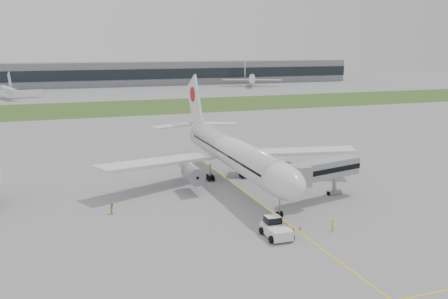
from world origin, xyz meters
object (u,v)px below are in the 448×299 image
object	(u,v)px
pushback_tug	(275,228)
ground_crew_near	(332,225)
airliner	(231,151)
jet_bridge	(322,170)

from	to	relation	value
pushback_tug	ground_crew_near	distance (m)	7.90
airliner	pushback_tug	distance (m)	26.77
airliner	pushback_tug	size ratio (longest dim) A/B	11.39
airliner	jet_bridge	size ratio (longest dim) A/B	4.04
jet_bridge	pushback_tug	bearing A→B (deg)	-152.41
pushback_tug	ground_crew_near	bearing A→B (deg)	-4.92
jet_bridge	airliner	bearing A→B (deg)	111.29
pushback_tug	ground_crew_near	world-z (taller)	pushback_tug
jet_bridge	ground_crew_near	distance (m)	14.54
pushback_tug	ground_crew_near	size ratio (longest dim) A/B	2.86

